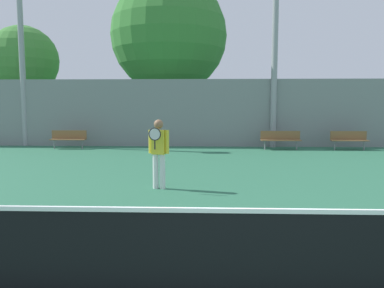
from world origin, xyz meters
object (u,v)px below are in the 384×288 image
tennis_player (159,150)px  light_pole_near_left (21,41)px  tree_green_tall (169,36)px  tree_green_broad (24,61)px  bench_courtside_far (349,138)px  bench_courtside_near (69,137)px  bench_adjacent_court (281,138)px  tennis_net (241,251)px  light_pole_center_back (276,11)px

tennis_player → light_pole_near_left: size_ratio=0.19×
tree_green_tall → tree_green_broad: tree_green_tall is taller
bench_courtside_far → bench_courtside_near: bearing=180.0°
tennis_player → tree_green_tall: tree_green_tall is taller
light_pole_near_left → tree_green_broad: bearing=115.0°
bench_adjacent_court → tree_green_broad: 15.59m
bench_courtside_far → tennis_net: bearing=-114.7°
light_pole_center_back → tree_green_broad: bearing=165.3°
tree_green_tall → tree_green_broad: 8.77m
tennis_net → bench_courtside_near: bearing=117.0°
tennis_player → bench_courtside_far: size_ratio=1.03×
bench_courtside_near → tree_green_tall: (4.33, 4.71, 5.51)m
bench_courtside_near → tennis_net: bearing=-63.0°
tennis_net → light_pole_near_left: bearing=123.0°
bench_adjacent_court → tree_green_broad: (-14.26, 4.76, 4.10)m
tennis_net → bench_courtside_near: size_ratio=6.46×
bench_courtside_far → bench_adjacent_court: same height
bench_adjacent_court → tree_green_tall: tree_green_tall is taller
bench_adjacent_court → light_pole_center_back: bearing=98.8°
bench_adjacent_court → tree_green_tall: size_ratio=0.19×
bench_adjacent_court → light_pole_near_left: light_pole_near_left is taller
light_pole_center_back → tree_green_tall: 6.57m
tennis_net → bench_adjacent_court: 13.81m
bench_adjacent_court → tennis_player: bearing=-119.0°
tennis_net → bench_courtside_near: 15.12m
bench_courtside_far → tree_green_broad: 18.49m
tennis_net → light_pole_center_back: 16.00m
bench_adjacent_court → light_pole_center_back: size_ratio=0.16×
tennis_net → bench_courtside_far: (6.19, 13.47, 0.04)m
bench_adjacent_court → tree_green_broad: size_ratio=0.27×
tennis_net → tennis_player: bearing=106.6°
tree_green_broad → bench_courtside_near: bearing=-47.8°
light_pole_near_left → light_pole_center_back: (12.44, -0.14, 1.33)m
bench_courtside_far → light_pole_near_left: (-15.73, 1.21, 4.65)m
tennis_player → tree_green_broad: (-9.65, 13.06, 3.67)m
tennis_net → light_pole_near_left: size_ratio=1.20×
bench_courtside_near → bench_adjacent_court: bearing=0.0°
light_pole_near_left → bench_adjacent_court: bearing=-5.5°
bench_courtside_far → bench_adjacent_court: 3.12m
bench_courtside_far → light_pole_near_left: 16.45m
bench_courtside_near → tree_green_tall: 8.45m
tennis_player → light_pole_near_left: light_pole_near_left is taller
tennis_player → tree_green_tall: (-1.00, 13.02, 5.07)m
tennis_player → bench_adjacent_court: bearing=73.5°
tennis_player → bench_courtside_near: 9.88m
tennis_net → tennis_player: 5.41m
bench_courtside_far → light_pole_center_back: bearing=162.0°
bench_courtside_far → tree_green_broad: bearing=164.7°
bench_courtside_far → tree_green_tall: size_ratio=0.18×
tennis_player → tennis_net: bearing=-60.9°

